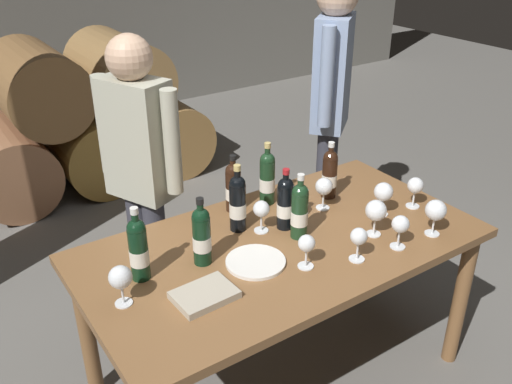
% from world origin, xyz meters
% --- Properties ---
extents(ground_plane, '(14.00, 14.00, 0.00)m').
position_xyz_m(ground_plane, '(0.00, 0.00, 0.00)').
color(ground_plane, '#66635E').
extents(barrel_stack, '(1.86, 0.90, 1.15)m').
position_xyz_m(barrel_stack, '(0.00, 2.60, 0.52)').
color(barrel_stack, '#916242').
rests_on(barrel_stack, ground_plane).
extents(dining_table, '(1.70, 0.90, 0.76)m').
position_xyz_m(dining_table, '(0.00, 0.00, 0.67)').
color(dining_table, brown).
rests_on(dining_table, ground_plane).
extents(wine_bottle_0, '(0.07, 0.07, 0.31)m').
position_xyz_m(wine_bottle_0, '(0.15, 0.32, 0.89)').
color(wine_bottle_0, '#19381E').
rests_on(wine_bottle_0, dining_table).
extents(wine_bottle_1, '(0.07, 0.07, 0.28)m').
position_xyz_m(wine_bottle_1, '(0.08, 0.09, 0.88)').
color(wine_bottle_1, black).
rests_on(wine_bottle_1, dining_table).
extents(wine_bottle_2, '(0.07, 0.07, 0.28)m').
position_xyz_m(wine_bottle_2, '(-0.02, 0.35, 0.88)').
color(wine_bottle_2, black).
rests_on(wine_bottle_2, dining_table).
extents(wine_bottle_3, '(0.07, 0.07, 0.28)m').
position_xyz_m(wine_bottle_3, '(0.43, 0.20, 0.88)').
color(wine_bottle_3, black).
rests_on(wine_bottle_3, dining_table).
extents(wine_bottle_4, '(0.07, 0.07, 0.29)m').
position_xyz_m(wine_bottle_4, '(0.08, -0.01, 0.89)').
color(wine_bottle_4, '#19381E').
rests_on(wine_bottle_4, dining_table).
extents(wine_bottle_5, '(0.07, 0.07, 0.30)m').
position_xyz_m(wine_bottle_5, '(-0.60, 0.10, 0.89)').
color(wine_bottle_5, black).
rests_on(wine_bottle_5, dining_table).
extents(wine_bottle_6, '(0.07, 0.07, 0.29)m').
position_xyz_m(wine_bottle_6, '(-0.35, 0.06, 0.89)').
color(wine_bottle_6, black).
rests_on(wine_bottle_6, dining_table).
extents(wine_bottle_7, '(0.07, 0.07, 0.31)m').
position_xyz_m(wine_bottle_7, '(-0.10, 0.19, 0.89)').
color(wine_bottle_7, black).
rests_on(wine_bottle_7, dining_table).
extents(wine_glass_0, '(0.09, 0.09, 0.16)m').
position_xyz_m(wine_glass_0, '(0.57, -0.32, 0.87)').
color(wine_glass_0, white).
rests_on(wine_glass_0, dining_table).
extents(wine_glass_1, '(0.08, 0.08, 0.15)m').
position_xyz_m(wine_glass_1, '(0.69, -0.10, 0.87)').
color(wine_glass_1, white).
rests_on(wine_glass_1, dining_table).
extents(wine_glass_2, '(0.07, 0.07, 0.15)m').
position_xyz_m(wine_glass_2, '(-0.03, 0.12, 0.86)').
color(wine_glass_2, white).
rests_on(wine_glass_2, dining_table).
extents(wine_glass_3, '(0.09, 0.09, 0.16)m').
position_xyz_m(wine_glass_3, '(0.51, -0.07, 0.87)').
color(wine_glass_3, white).
rests_on(wine_glass_3, dining_table).
extents(wine_glass_4, '(0.08, 0.08, 0.16)m').
position_xyz_m(wine_glass_4, '(-0.72, -0.01, 0.87)').
color(wine_glass_4, white).
rests_on(wine_glass_4, dining_table).
extents(wine_glass_5, '(0.07, 0.07, 0.14)m').
position_xyz_m(wine_glass_5, '(-0.03, -0.20, 0.86)').
color(wine_glass_5, white).
rests_on(wine_glass_5, dining_table).
extents(wine_glass_6, '(0.07, 0.07, 0.14)m').
position_xyz_m(wine_glass_6, '(0.17, -0.28, 0.86)').
color(wine_glass_6, white).
rests_on(wine_glass_6, dining_table).
extents(wine_glass_7, '(0.08, 0.08, 0.16)m').
position_xyz_m(wine_glass_7, '(0.33, 0.13, 0.87)').
color(wine_glass_7, white).
rests_on(wine_glass_7, dining_table).
extents(wine_glass_8, '(0.07, 0.07, 0.15)m').
position_xyz_m(wine_glass_8, '(0.37, -0.30, 0.86)').
color(wine_glass_8, white).
rests_on(wine_glass_8, dining_table).
extents(wine_glass_9, '(0.09, 0.09, 0.16)m').
position_xyz_m(wine_glass_9, '(0.36, -0.18, 0.88)').
color(wine_glass_9, white).
rests_on(wine_glass_9, dining_table).
extents(tasting_notebook, '(0.23, 0.17, 0.03)m').
position_xyz_m(tasting_notebook, '(-0.46, -0.15, 0.77)').
color(tasting_notebook, '#B2A893').
rests_on(tasting_notebook, dining_table).
extents(serving_plate, '(0.24, 0.24, 0.01)m').
position_xyz_m(serving_plate, '(-0.19, -0.07, 0.77)').
color(serving_plate, white).
rests_on(serving_plate, dining_table).
extents(sommelier_presenting, '(0.40, 0.35, 1.72)m').
position_xyz_m(sommelier_presenting, '(0.90, 0.75, 1.04)').
color(sommelier_presenting, '#383842').
rests_on(sommelier_presenting, ground_plane).
extents(taster_seated_left, '(0.29, 0.46, 1.54)m').
position_xyz_m(taster_seated_left, '(-0.31, 0.72, 0.92)').
color(taster_seated_left, '#383842').
rests_on(taster_seated_left, ground_plane).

